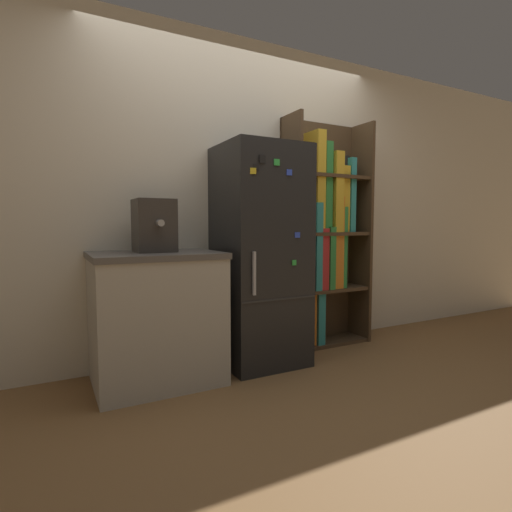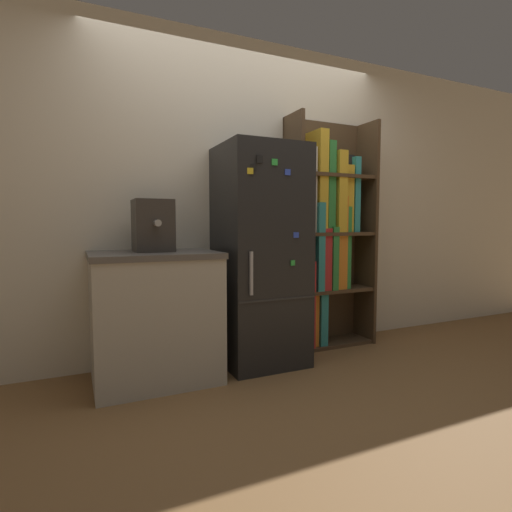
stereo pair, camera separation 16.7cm
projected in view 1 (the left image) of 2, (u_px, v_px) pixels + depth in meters
ground_plane at (269, 367)px, 3.03m from camera, size 16.00×16.00×0.00m
wall_back at (242, 198)px, 3.34m from camera, size 8.00×0.05×2.60m
refrigerator at (260, 256)px, 3.09m from camera, size 0.62×0.63×1.67m
bookshelf at (319, 237)px, 3.55m from camera, size 0.80×0.32×2.00m
kitchen_counter at (156, 317)px, 2.73m from camera, size 0.84×0.66×0.89m
espresso_machine at (154, 226)px, 2.71m from camera, size 0.26×0.32×0.36m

